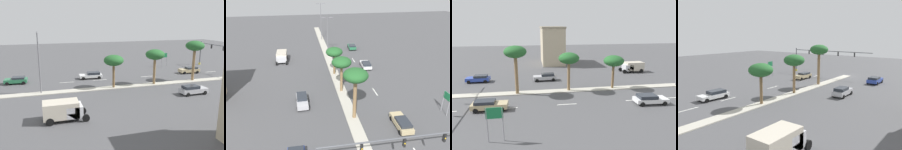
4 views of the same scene
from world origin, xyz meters
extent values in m
plane|color=#4C4C4F|center=(0.00, 29.67, 0.00)|extent=(160.00, 160.00, 0.00)
cube|color=#B7B2A3|center=(0.00, 38.15, 0.06)|extent=(1.80, 76.30, 0.12)
cube|color=silver|center=(5.96, 11.74, 0.01)|extent=(0.20, 2.80, 0.01)
cube|color=silver|center=(5.96, 19.97, 0.01)|extent=(0.20, 2.80, 0.01)
cube|color=silver|center=(5.96, 30.25, 0.01)|extent=(0.20, 2.80, 0.01)
cube|color=silver|center=(5.96, 36.71, 0.01)|extent=(0.20, 2.80, 0.01)
cylinder|color=#515459|center=(4.08, 0.98, 5.75)|extent=(20.32, 0.16, 0.16)
cube|color=black|center=(6.11, 0.98, 5.20)|extent=(0.20, 0.32, 0.90)
sphere|color=yellow|center=(6.11, 0.86, 5.20)|extent=(0.18, 0.18, 0.18)
cube|color=black|center=(2.05, 0.98, 5.20)|extent=(0.20, 0.32, 0.90)
sphere|color=yellow|center=(2.05, 0.86, 5.20)|extent=(0.18, 0.18, 0.18)
cube|color=black|center=(-2.02, 0.98, 5.20)|extent=(0.20, 0.32, 0.90)
sphere|color=yellow|center=(-2.02, 0.86, 5.20)|extent=(0.18, 0.18, 0.18)
cylinder|color=gray|center=(14.09, 10.90, 1.76)|extent=(0.10, 0.10, 3.51)
cylinder|color=gray|center=(14.09, 12.33, 1.76)|extent=(0.10, 0.10, 3.51)
cube|color=#19723F|center=(14.09, 11.61, 2.96)|extent=(0.08, 1.59, 1.10)
cylinder|color=olive|center=(0.33, 12.82, 3.20)|extent=(0.53, 0.53, 6.15)
ellipsoid|color=#235B28|center=(0.33, 12.82, 6.89)|extent=(3.50, 3.50, 1.92)
cylinder|color=olive|center=(-0.01, 21.34, 2.56)|extent=(0.46, 0.46, 4.88)
ellipsoid|color=#235B28|center=(-0.01, 21.34, 5.61)|extent=(3.44, 3.44, 1.89)
cylinder|color=brown|center=(-0.05, 29.19, 2.22)|extent=(0.42, 0.42, 4.21)
ellipsoid|color=#235B28|center=(-0.05, 29.19, 4.93)|extent=(3.47, 3.47, 1.91)
cylinder|color=slate|center=(0.17, 41.52, 5.04)|extent=(0.20, 0.20, 9.85)
cube|color=slate|center=(-0.73, 41.52, 9.82)|extent=(1.10, 0.24, 0.16)
cube|color=slate|center=(1.07, 41.52, 9.82)|extent=(1.10, 0.24, 0.16)
cylinder|color=slate|center=(0.17, 57.55, 5.82)|extent=(0.20, 0.20, 11.41)
cube|color=slate|center=(-0.73, 57.55, 11.38)|extent=(1.10, 0.24, 0.16)
cube|color=slate|center=(1.07, 57.55, 11.38)|extent=(1.10, 0.24, 0.16)
cube|color=silver|center=(7.61, 31.76, 0.60)|extent=(2.21, 4.69, 0.55)
cube|color=#262B33|center=(7.57, 31.19, 1.11)|extent=(1.88, 2.62, 0.49)
cylinder|color=black|center=(6.81, 33.41, 0.32)|extent=(0.26, 0.65, 0.64)
cylinder|color=black|center=(8.62, 33.30, 0.32)|extent=(0.26, 0.65, 0.64)
cylinder|color=black|center=(6.60, 30.22, 0.32)|extent=(0.26, 0.65, 0.64)
cylinder|color=black|center=(8.41, 30.10, 0.32)|extent=(0.26, 0.65, 0.64)
cube|color=tan|center=(6.24, 9.63, 0.65)|extent=(1.85, 4.62, 0.66)
cube|color=#262B33|center=(6.22, 9.05, 1.18)|extent=(1.63, 2.55, 0.39)
cylinder|color=black|center=(5.44, 11.25, 0.32)|extent=(0.23, 0.64, 0.64)
cylinder|color=black|center=(7.11, 11.21, 0.32)|extent=(0.23, 0.64, 0.64)
cylinder|color=black|center=(5.37, 8.04, 0.32)|extent=(0.23, 0.64, 0.64)
cylinder|color=black|center=(7.04, 8.00, 0.32)|extent=(0.23, 0.64, 0.64)
cube|color=#287047|center=(7.66, 46.01, 0.65)|extent=(2.18, 4.16, 0.65)
cube|color=#262B33|center=(7.63, 45.51, 1.15)|extent=(1.88, 2.33, 0.35)
cylinder|color=black|center=(6.82, 47.49, 0.32)|extent=(0.26, 0.65, 0.64)
cylinder|color=black|center=(8.67, 47.38, 0.32)|extent=(0.26, 0.65, 0.64)
cylinder|color=black|center=(6.66, 44.65, 0.32)|extent=(0.26, 0.65, 0.64)
cylinder|color=black|center=(8.50, 44.54, 0.32)|extent=(0.26, 0.65, 0.64)
cube|color=#B2B2B7|center=(-7.13, 17.80, 0.66)|extent=(1.88, 4.61, 0.68)
cube|color=#262B33|center=(-7.15, 18.37, 1.24)|extent=(1.64, 2.56, 0.48)
cylinder|color=black|center=(-6.26, 16.23, 0.32)|extent=(0.24, 0.65, 0.64)
cylinder|color=black|center=(-7.91, 16.18, 0.32)|extent=(0.24, 0.65, 0.64)
cylinder|color=black|center=(-6.35, 19.42, 0.32)|extent=(0.24, 0.65, 0.64)
cylinder|color=black|center=(-8.01, 19.37, 0.32)|extent=(0.24, 0.65, 0.64)
cube|color=silver|center=(-11.45, 37.69, 1.16)|extent=(2.33, 1.97, 1.42)
cube|color=beige|center=(-11.45, 39.23, 1.42)|extent=(2.33, 4.19, 1.94)
cylinder|color=black|center=(-10.28, 36.43, 0.45)|extent=(0.28, 0.90, 0.90)
cylinder|color=black|center=(-12.61, 36.43, 0.45)|extent=(0.28, 0.90, 0.90)
cylinder|color=black|center=(-10.28, 40.59, 0.45)|extent=(0.28, 0.90, 0.90)
cylinder|color=black|center=(-12.61, 40.59, 0.45)|extent=(0.28, 0.90, 0.90)
camera|label=1|loc=(-38.63, 40.91, 12.02)|focal=38.03mm
camera|label=2|loc=(-6.75, -13.91, 19.25)|focal=35.72mm
camera|label=3|loc=(32.31, 15.19, 10.93)|focal=32.49mm
camera|label=4|loc=(-22.87, 52.42, 9.82)|focal=37.96mm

